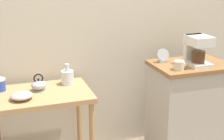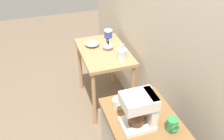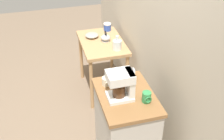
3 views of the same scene
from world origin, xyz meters
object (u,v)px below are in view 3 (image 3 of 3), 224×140
Objects in this scene: table_clock at (132,74)px; mug_small_cream at (107,81)px; teakettle at (106,38)px; glass_carafe_vase at (117,45)px; canister_enamel at (107,27)px; mug_tall_green at (147,97)px; coffee_maker at (122,84)px; bowl_stoneware at (92,35)px.

mug_small_cream is at bearing -84.75° from table_clock.
glass_carafe_vase reaches higher than teakettle.
teakettle is 0.32m from canister_enamel.
teakettle is 1.59× the size of mug_small_cream.
coffee_maker is at bearing -121.00° from mug_tall_green.
bowl_stoneware is 0.21m from teakettle.
coffee_maker reaches higher than glass_carafe_vase.
teakettle is 1.21× the size of table_clock.
mug_tall_green reaches higher than teakettle.
teakettle is 1.11m from table_clock.
glass_carafe_vase reaches higher than canister_enamel.
table_clock is at bearing -7.18° from glass_carafe_vase.
mug_tall_green is at bearing 5.00° from bowl_stoneware.
table_clock is at bearing 145.29° from coffee_maker.
mug_small_cream is (0.87, -0.35, 0.12)m from glass_carafe_vase.
table_clock is (1.10, -0.03, 0.16)m from teakettle.
mug_tall_green reaches higher than canister_enamel.
glass_carafe_vase is 0.70× the size of coffee_maker.
mug_small_cream is (1.43, -0.38, 0.13)m from canister_enamel.
table_clock reaches higher than glass_carafe_vase.
canister_enamel is at bearing 174.76° from table_clock.
coffee_maker reaches higher than table_clock.
table_clock reaches higher than bowl_stoneware.
glass_carafe_vase is at bearing 175.69° from mug_tall_green.
teakettle is (0.15, 0.15, 0.02)m from bowl_stoneware.
mug_small_cream reaches higher than bowl_stoneware.
mug_tall_green is at bearing -0.41° from teakettle.
coffee_maker is at bearing -8.18° from teakettle.
canister_enamel is at bearing 176.33° from mug_tall_green.
mug_tall_green reaches higher than glass_carafe_vase.
teakettle is 1.58× the size of mug_tall_green.
glass_carafe_vase is (0.40, 0.23, 0.03)m from bowl_stoneware.
canister_enamel is at bearing 169.85° from coffee_maker.
glass_carafe_vase reaches higher than bowl_stoneware.
mug_tall_green is 1.01× the size of mug_small_cream.
glass_carafe_vase is at bearing 29.94° from bowl_stoneware.
mug_tall_green is at bearing 2.73° from table_clock.
glass_carafe_vase is (0.25, 0.08, 0.02)m from teakettle.
canister_enamel is 1.68m from coffee_maker.
canister_enamel is 0.40× the size of coffee_maker.
coffee_maker is (1.64, -0.29, 0.24)m from canister_enamel.
teakettle is 0.83× the size of glass_carafe_vase.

